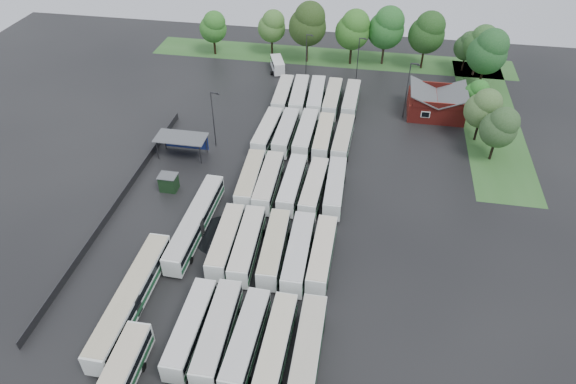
# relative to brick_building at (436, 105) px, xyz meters

# --- Properties ---
(ground) EXTENTS (160.00, 160.00, 0.00)m
(ground) POSITION_rel_brick_building_xyz_m (-24.00, -42.77, -1.87)
(ground) COLOR black
(ground) RESTS_ON ground
(brick_building) EXTENTS (10.07, 8.60, 5.39)m
(brick_building) POSITION_rel_brick_building_xyz_m (0.00, 0.00, 0.00)
(brick_building) COLOR maroon
(brick_building) RESTS_ON ground
(wash_shed) EXTENTS (8.20, 4.20, 3.58)m
(wash_shed) POSITION_rel_brick_building_xyz_m (-41.20, -20.74, 1.12)
(wash_shed) COLOR #2D2D30
(wash_shed) RESTS_ON ground
(utility_hut) EXTENTS (2.70, 2.20, 2.62)m
(utility_hut) POSITION_rel_brick_building_xyz_m (-40.20, -30.17, -0.55)
(utility_hut) COLOR black
(utility_hut) RESTS_ON ground
(grass_strip_north) EXTENTS (80.00, 10.00, 0.01)m
(grass_strip_north) POSITION_rel_brick_building_xyz_m (-22.00, 22.03, -1.86)
(grass_strip_north) COLOR #2F5E25
(grass_strip_north) RESTS_ON ground
(grass_strip_east) EXTENTS (10.00, 50.00, 0.01)m
(grass_strip_east) POSITION_rel_brick_building_xyz_m (10.00, 0.03, -1.86)
(grass_strip_east) COLOR #2F5E25
(grass_strip_east) RESTS_ON ground
(west_fence) EXTENTS (0.10, 50.00, 1.20)m
(west_fence) POSITION_rel_brick_building_xyz_m (-46.20, -34.77, -1.27)
(west_fence) COLOR #2D2D30
(west_fence) RESTS_ON ground
(bus_r1c0) EXTENTS (2.52, 11.79, 3.28)m
(bus_r1c0) POSITION_rel_brick_building_xyz_m (-28.34, -55.03, -0.06)
(bus_r1c0) COLOR white
(bus_r1c0) RESTS_ON ground
(bus_r1c1) EXTENTS (2.92, 12.45, 3.45)m
(bus_r1c1) POSITION_rel_brick_building_xyz_m (-25.27, -55.12, 0.03)
(bus_r1c1) COLOR white
(bus_r1c1) RESTS_ON ground
(bus_r1c2) EXTENTS (2.86, 12.02, 3.33)m
(bus_r1c2) POSITION_rel_brick_building_xyz_m (-22.07, -55.48, -0.04)
(bus_r1c2) COLOR white
(bus_r1c2) RESTS_ON ground
(bus_r1c3) EXTENTS (2.67, 11.84, 3.29)m
(bus_r1c3) POSITION_rel_brick_building_xyz_m (-18.82, -55.45, -0.06)
(bus_r1c3) COLOR white
(bus_r1c3) RESTS_ON ground
(bus_r1c4) EXTENTS (2.70, 12.31, 3.42)m
(bus_r1c4) POSITION_rel_brick_building_xyz_m (-15.48, -55.51, 0.02)
(bus_r1c4) COLOR white
(bus_r1c4) RESTS_ON ground
(bus_r2c0) EXTENTS (2.89, 11.90, 3.29)m
(bus_r2c0) POSITION_rel_brick_building_xyz_m (-28.22, -41.30, -0.06)
(bus_r2c0) COLOR white
(bus_r2c0) RESTS_ON ground
(bus_r2c1) EXTENTS (3.06, 12.34, 3.41)m
(bus_r2c1) POSITION_rel_brick_building_xyz_m (-25.33, -41.57, 0.01)
(bus_r2c1) COLOR white
(bus_r2c1) RESTS_ON ground
(bus_r2c2) EXTENTS (3.01, 12.13, 3.35)m
(bus_r2c2) POSITION_rel_brick_building_xyz_m (-21.87, -41.50, -0.02)
(bus_r2c2) COLOR white
(bus_r2c2) RESTS_ON ground
(bus_r2c3) EXTENTS (2.85, 12.51, 3.47)m
(bus_r2c3) POSITION_rel_brick_building_xyz_m (-18.69, -41.84, 0.04)
(bus_r2c3) COLOR white
(bus_r2c3) RESTS_ON ground
(bus_r2c4) EXTENTS (2.62, 11.80, 3.28)m
(bus_r2c4) POSITION_rel_brick_building_xyz_m (-15.77, -41.48, -0.06)
(bus_r2c4) COLOR white
(bus_r2c4) RESTS_ON ground
(bus_r3c0) EXTENTS (3.01, 12.01, 3.32)m
(bus_r3c0) POSITION_rel_brick_building_xyz_m (-28.22, -27.86, -0.04)
(bus_r3c0) COLOR white
(bus_r3c0) RESTS_ON ground
(bus_r3c1) EXTENTS (2.80, 12.25, 3.40)m
(bus_r3c1) POSITION_rel_brick_building_xyz_m (-25.39, -28.12, 0.00)
(bus_r3c1) COLOR white
(bus_r3c1) RESTS_ON ground
(bus_r3c2) EXTENTS (2.70, 11.99, 3.33)m
(bus_r3c2) POSITION_rel_brick_building_xyz_m (-21.85, -28.02, -0.04)
(bus_r3c2) COLOR white
(bus_r3c2) RESTS_ON ground
(bus_r3c3) EXTENTS (2.92, 11.98, 3.31)m
(bus_r3c3) POSITION_rel_brick_building_xyz_m (-18.63, -28.28, -0.04)
(bus_r3c3) COLOR white
(bus_r3c3) RESTS_ON ground
(bus_r3c4) EXTENTS (2.74, 11.89, 3.30)m
(bus_r3c4) POSITION_rel_brick_building_xyz_m (-15.61, -27.63, -0.05)
(bus_r3c4) COLOR white
(bus_r3c4) RESTS_ON ground
(bus_r4c0) EXTENTS (3.10, 12.21, 3.37)m
(bus_r4c0) POSITION_rel_brick_building_xyz_m (-28.49, -14.35, -0.01)
(bus_r4c0) COLOR white
(bus_r4c0) RESTS_ON ground
(bus_r4c1) EXTENTS (2.72, 12.11, 3.36)m
(bus_r4c1) POSITION_rel_brick_building_xyz_m (-25.36, -14.04, -0.02)
(bus_r4c1) COLOR white
(bus_r4c1) RESTS_ON ground
(bus_r4c2) EXTENTS (2.76, 12.41, 3.45)m
(bus_r4c2) POSITION_rel_brick_building_xyz_m (-21.99, -14.02, 0.03)
(bus_r4c2) COLOR white
(bus_r4c2) RESTS_ON ground
(bus_r4c3) EXTENTS (2.56, 11.81, 3.28)m
(bus_r4c3) POSITION_rel_brick_building_xyz_m (-18.94, -14.31, -0.06)
(bus_r4c3) COLOR white
(bus_r4c3) RESTS_ON ground
(bus_r4c4) EXTENTS (2.93, 11.99, 3.32)m
(bus_r4c4) POSITION_rel_brick_building_xyz_m (-15.69, -14.29, -0.04)
(bus_r4c4) COLOR white
(bus_r4c4) RESTS_ON ground
(bus_r5c0) EXTENTS (2.87, 12.07, 3.34)m
(bus_r5c0) POSITION_rel_brick_building_xyz_m (-28.32, -1.01, -0.03)
(bus_r5c0) COLOR white
(bus_r5c0) RESTS_ON ground
(bus_r5c1) EXTENTS (3.25, 12.53, 3.46)m
(bus_r5c1) POSITION_rel_brick_building_xyz_m (-25.21, -0.87, 0.04)
(bus_r5c1) COLOR white
(bus_r5c1) RESTS_ON ground
(bus_r5c2) EXTENTS (3.18, 12.41, 3.42)m
(bus_r5c2) POSITION_rel_brick_building_xyz_m (-22.03, -0.58, 0.02)
(bus_r5c2) COLOR white
(bus_r5c2) RESTS_ON ground
(bus_r5c3) EXTENTS (2.64, 12.17, 3.38)m
(bus_r5c3) POSITION_rel_brick_building_xyz_m (-18.93, -0.82, -0.00)
(bus_r5c3) COLOR white
(bus_r5c3) RESTS_ON ground
(bus_r5c4) EXTENTS (2.75, 11.85, 3.29)m
(bus_r5c4) POSITION_rel_brick_building_xyz_m (-15.47, -0.57, -0.06)
(bus_r5c4) COLOR white
(bus_r5c4) RESTS_ON ground
(artic_bus_west_b) EXTENTS (2.90, 17.75, 3.28)m
(artic_bus_west_b) POSITION_rel_brick_building_xyz_m (-33.22, -38.49, -0.04)
(artic_bus_west_b) COLOR white
(artic_bus_west_b) RESTS_ON ground
(artic_bus_west_c) EXTENTS (2.66, 18.50, 3.43)m
(artic_bus_west_c) POSITION_rel_brick_building_xyz_m (-36.29, -52.35, 0.04)
(artic_bus_west_c) COLOR white
(artic_bus_west_c) RESTS_ON ground
(minibus) EXTENTS (4.11, 6.38, 2.62)m
(minibus) POSITION_rel_brick_building_xyz_m (-32.11, 13.09, -0.41)
(minibus) COLOR white
(minibus) RESTS_ON ground
(tree_north_0) EXTENTS (5.99, 5.98, 9.91)m
(tree_north_0) POSITION_rel_brick_building_xyz_m (-47.55, 19.18, 4.50)
(tree_north_0) COLOR black
(tree_north_0) RESTS_ON ground
(tree_north_1) EXTENTS (6.12, 6.12, 10.14)m
(tree_north_1) POSITION_rel_brick_building_xyz_m (-34.87, 21.50, 4.66)
(tree_north_1) COLOR black
(tree_north_1) RESTS_ON ground
(tree_north_2) EXTENTS (8.02, 8.02, 13.28)m
(tree_north_2) POSITION_rel_brick_building_xyz_m (-26.54, 18.80, 6.68)
(tree_north_2) COLOR #3B291A
(tree_north_2) RESTS_ON ground
(tree_north_3) EXTENTS (7.30, 7.30, 12.09)m
(tree_north_3) POSITION_rel_brick_building_xyz_m (-17.01, 19.26, 5.91)
(tree_north_3) COLOR black
(tree_north_3) RESTS_ON ground
(tree_north_4) EXTENTS (7.68, 7.68, 12.72)m
(tree_north_4) POSITION_rel_brick_building_xyz_m (-10.14, 20.50, 6.32)
(tree_north_4) COLOR #2F2219
(tree_north_4) RESTS_ON ground
(tree_north_5) EXTENTS (7.48, 7.48, 12.39)m
(tree_north_5) POSITION_rel_brick_building_xyz_m (-1.78, 19.88, 6.10)
(tree_north_5) COLOR black
(tree_north_5) RESTS_ON ground
(tree_north_6) EXTENTS (5.26, 5.26, 8.72)m
(tree_north_6) POSITION_rel_brick_building_xyz_m (6.75, 20.01, 3.74)
(tree_north_6) COLOR black
(tree_north_6) RESTS_ON ground
(tree_east_0) EXTENTS (5.75, 5.75, 9.52)m
(tree_east_0) POSITION_rel_brick_building_xyz_m (8.44, -13.40, 4.26)
(tree_east_0) COLOR black
(tree_east_0) RESTS_ON ground
(tree_east_1) EXTENTS (5.85, 5.85, 9.69)m
(tree_east_1) POSITION_rel_brick_building_xyz_m (6.59, -7.83, 4.36)
(tree_east_1) COLOR black
(tree_east_1) RESTS_ON ground
(tree_east_2) EXTENTS (4.38, 4.35, 7.21)m
(tree_east_2) POSITION_rel_brick_building_xyz_m (6.67, 0.67, 2.77)
(tree_east_2) COLOR #332417
(tree_east_2) RESTS_ON ground
(tree_east_3) EXTENTS (7.57, 7.57, 12.53)m
(tree_east_3) POSITION_rel_brick_building_xyz_m (9.32, 11.77, 6.20)
(tree_east_3) COLOR black
(tree_east_3) RESTS_ON ground
(tree_east_4) EXTENTS (6.56, 6.56, 10.87)m
(tree_east_4) POSITION_rel_brick_building_xyz_m (8.90, 18.29, 5.13)
(tree_east_4) COLOR #30231A
(tree_east_4) RESTS_ON ground
(lamp_post_ne) EXTENTS (1.62, 0.32, 10.55)m
(lamp_post_ne) POSITION_rel_brick_building_xyz_m (-5.58, -2.05, 4.26)
(lamp_post_ne) COLOR #2D2D30
(lamp_post_ne) RESTS_ON ground
(lamp_post_nw) EXTENTS (1.54, 0.30, 9.99)m
(lamp_post_nw) POSITION_rel_brick_building_xyz_m (-36.66, -17.26, 3.93)
(lamp_post_nw) COLOR #2D2D30
(lamp_post_nw) RESTS_ON ground
(lamp_post_back_w) EXTENTS (1.41, 0.27, 9.13)m
(lamp_post_back_w) POSITION_rel_brick_building_xyz_m (-25.63, 11.30, 3.43)
(lamp_post_back_w) COLOR #2D2D30
(lamp_post_back_w) RESTS_ON ground
(lamp_post_back_e) EXTENTS (1.45, 0.28, 9.40)m
(lamp_post_back_e) POSITION_rel_brick_building_xyz_m (-15.14, 10.68, 3.59)
(lamp_post_back_e) COLOR #2D2D30
(lamp_post_back_e) RESTS_ON ground
(puddle_2) EXTENTS (8.06, 8.06, 0.01)m
(puddle_2) POSITION_rel_brick_building_xyz_m (-29.44, -38.50, -1.86)
(puddle_2) COLOR black
(puddle_2) RESTS_ON ground
(puddle_3) EXTENTS (3.25, 3.25, 0.01)m
(puddle_3) POSITION_rel_brick_building_xyz_m (-20.27, -44.41, -1.86)
(puddle_3) COLOR black
(puddle_3) RESTS_ON ground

